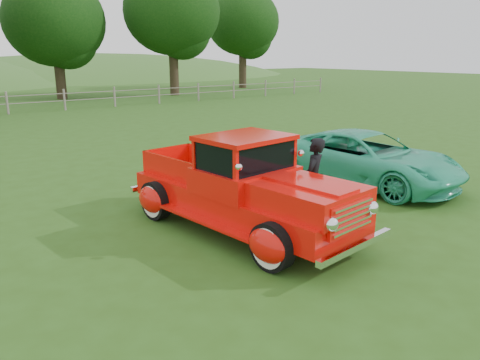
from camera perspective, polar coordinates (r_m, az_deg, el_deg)
ground at (r=8.22m, az=6.90°, el=-7.57°), size 140.00×140.00×0.00m
fence_line at (r=28.02m, az=-26.52°, el=8.41°), size 48.00×0.12×1.20m
tree_near_east at (r=35.97m, az=-21.65°, el=17.54°), size 6.80×6.80×8.33m
tree_mid_east at (r=37.34m, az=-8.31°, el=19.71°), size 7.20×7.20×9.44m
tree_far_east at (r=44.80m, az=0.34°, el=18.68°), size 6.60×6.60×8.86m
red_pickup at (r=8.47m, az=0.30°, el=-1.05°), size 2.60×5.14×1.78m
teal_sedan at (r=11.96m, az=15.13°, el=2.56°), size 2.69×4.92×1.31m
man at (r=9.12m, az=8.94°, el=0.06°), size 0.70×0.61×1.62m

